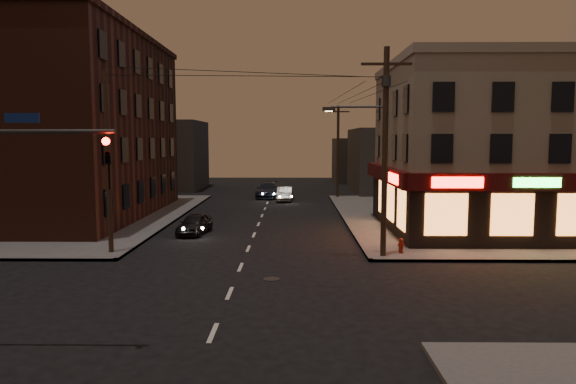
{
  "coord_description": "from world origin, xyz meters",
  "views": [
    {
      "loc": [
        2.42,
        -18.88,
        5.78
      ],
      "look_at": [
        2.14,
        6.53,
        3.2
      ],
      "focal_mm": 32.0,
      "sensor_mm": 36.0,
      "label": 1
    }
  ],
  "objects_px": {
    "sedan_near": "(195,224)",
    "sedan_mid": "(285,194)",
    "sedan_far": "(268,190)",
    "fire_hydrant": "(401,245)"
  },
  "relations": [
    {
      "from": "sedan_near",
      "to": "sedan_mid",
      "type": "relative_size",
      "value": 0.9
    },
    {
      "from": "fire_hydrant",
      "to": "sedan_mid",
      "type": "bearing_deg",
      "value": 104.99
    },
    {
      "from": "sedan_mid",
      "to": "sedan_near",
      "type": "bearing_deg",
      "value": -103.73
    },
    {
      "from": "fire_hydrant",
      "to": "sedan_near",
      "type": "bearing_deg",
      "value": 152.74
    },
    {
      "from": "sedan_near",
      "to": "sedan_mid",
      "type": "bearing_deg",
      "value": 80.85
    },
    {
      "from": "sedan_near",
      "to": "sedan_far",
      "type": "bearing_deg",
      "value": 87.83
    },
    {
      "from": "sedan_near",
      "to": "sedan_mid",
      "type": "xyz_separation_m",
      "value": [
        5.27,
        17.31,
        0.05
      ]
    },
    {
      "from": "sedan_far",
      "to": "fire_hydrant",
      "type": "height_order",
      "value": "sedan_far"
    },
    {
      "from": "sedan_far",
      "to": "fire_hydrant",
      "type": "xyz_separation_m",
      "value": [
        7.95,
        -26.09,
        -0.2
      ]
    },
    {
      "from": "sedan_near",
      "to": "sedan_far",
      "type": "xyz_separation_m",
      "value": [
        3.53,
        20.17,
        0.13
      ]
    }
  ]
}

